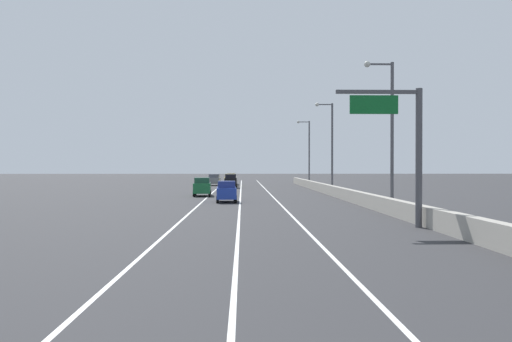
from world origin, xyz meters
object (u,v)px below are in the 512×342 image
object	(u,v)px
overhead_sign_gantry	(405,140)
lamp_post_right_fourth	(308,149)
car_gray_0	(214,180)
lamp_post_right_second	(389,126)
car_black_2	(231,181)
car_yellow_3	(231,180)
car_white_1	(232,179)
car_green_5	(202,187)
lamp_post_right_third	(330,142)
car_blue_4	(226,192)

from	to	relation	value
overhead_sign_gantry	lamp_post_right_fourth	size ratio (longest dim) A/B	0.69
lamp_post_right_fourth	car_gray_0	bearing A→B (deg)	170.19
lamp_post_right_second	car_black_2	world-z (taller)	lamp_post_right_second
car_black_2	car_yellow_3	world-z (taller)	car_black_2
car_white_1	car_green_5	world-z (taller)	car_white_1
car_white_1	car_yellow_3	size ratio (longest dim) A/B	1.01
overhead_sign_gantry	car_white_1	bearing A→B (deg)	98.87
lamp_post_right_second	lamp_post_right_third	xyz separation A→B (m)	(-0.08, 25.22, 0.00)
lamp_post_right_fourth	overhead_sign_gantry	bearing A→B (deg)	-91.93
car_white_1	car_green_5	distance (m)	38.09
car_black_2	car_green_5	bearing A→B (deg)	-97.02
car_yellow_3	car_blue_4	distance (m)	40.79
lamp_post_right_fourth	car_yellow_3	bearing A→B (deg)	172.95
lamp_post_right_fourth	car_black_2	xyz separation A→B (m)	(-12.53, -7.49, -5.12)
lamp_post_right_third	car_black_2	distance (m)	22.08
lamp_post_right_second	lamp_post_right_fourth	bearing A→B (deg)	89.61
lamp_post_right_second	car_yellow_3	world-z (taller)	lamp_post_right_second
car_yellow_3	car_green_5	world-z (taller)	car_green_5
lamp_post_right_second	car_black_2	distance (m)	44.94
car_gray_0	car_black_2	distance (m)	10.61
lamp_post_right_third	car_yellow_3	bearing A→B (deg)	114.77
car_gray_0	car_yellow_3	size ratio (longest dim) A/B	0.94
car_white_1	car_blue_4	distance (m)	47.94
car_white_1	car_green_5	size ratio (longest dim) A/B	1.17
car_yellow_3	lamp_post_right_fourth	bearing A→B (deg)	-7.05
car_gray_0	car_green_5	distance (m)	31.96
car_blue_4	car_gray_0	bearing A→B (deg)	94.49
lamp_post_right_second	lamp_post_right_third	bearing A→B (deg)	90.18
overhead_sign_gantry	car_gray_0	size ratio (longest dim) A/B	1.66
lamp_post_right_third	car_blue_4	size ratio (longest dim) A/B	2.56
car_white_1	car_black_2	size ratio (longest dim) A/B	1.11
overhead_sign_gantry	lamp_post_right_third	distance (m)	34.74
car_white_1	car_yellow_3	bearing A→B (deg)	-90.43
overhead_sign_gantry	car_green_5	xyz separation A→B (m)	(-13.19, 30.62, -3.71)
car_gray_0	overhead_sign_gantry	bearing A→B (deg)	-77.81
car_yellow_3	car_green_5	distance (m)	30.95
lamp_post_right_second	car_yellow_3	distance (m)	53.74
lamp_post_right_second	car_yellow_3	bearing A→B (deg)	103.45
lamp_post_right_fourth	car_yellow_3	xyz separation A→B (m)	(-12.78, 1.58, -5.15)
car_black_2	lamp_post_right_fourth	bearing A→B (deg)	30.86
car_black_2	lamp_post_right_second	bearing A→B (deg)	-74.15
lamp_post_right_fourth	car_black_2	bearing A→B (deg)	-149.14
car_white_1	car_gray_0	bearing A→B (deg)	-114.99
car_blue_4	car_black_2	bearing A→B (deg)	90.50
lamp_post_right_second	car_blue_4	size ratio (longest dim) A/B	2.56
car_yellow_3	car_green_5	xyz separation A→B (m)	(-2.43, -30.85, 0.01)
lamp_post_right_fourth	car_black_2	world-z (taller)	lamp_post_right_fourth
car_green_5	car_white_1	bearing A→B (deg)	86.26
lamp_post_right_fourth	car_blue_4	bearing A→B (deg)	-107.36
car_blue_4	car_green_5	bearing A→B (deg)	106.58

